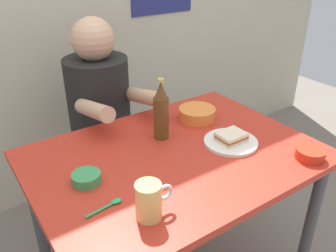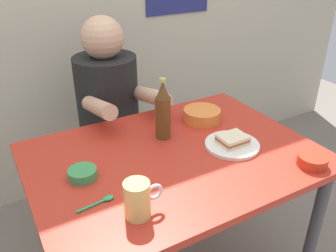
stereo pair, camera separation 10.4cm
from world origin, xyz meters
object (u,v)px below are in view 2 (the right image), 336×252
(person_seated, at_px, (108,96))
(sauce_bowl_chili, at_px, (312,160))
(dining_table, at_px, (174,173))
(beer_bottle, at_px, (163,112))
(stool, at_px, (113,162))
(beer_mug, at_px, (138,199))
(sandwich, at_px, (233,140))
(plate_orange, at_px, (232,145))

(person_seated, height_order, sauce_bowl_chili, person_seated)
(dining_table, bearing_deg, beer_bottle, 79.05)
(stool, bearing_deg, person_seated, -90.00)
(dining_table, distance_m, person_seated, 0.63)
(dining_table, distance_m, beer_mug, 0.39)
(beer_bottle, height_order, sauce_bowl_chili, beer_bottle)
(person_seated, xyz_separation_m, beer_mug, (-0.23, -0.86, 0.03))
(person_seated, xyz_separation_m, beer_bottle, (0.06, -0.48, 0.09))
(stool, xyz_separation_m, sandwich, (0.27, -0.70, 0.42))
(beer_bottle, bearing_deg, beer_mug, -127.69)
(beer_mug, xyz_separation_m, beer_bottle, (0.30, 0.38, 0.06))
(person_seated, relative_size, sandwich, 6.54)
(stool, xyz_separation_m, beer_mug, (-0.23, -0.87, 0.45))
(sandwich, distance_m, beer_mug, 0.53)
(sandwich, relative_size, beer_mug, 0.87)
(person_seated, relative_size, plate_orange, 3.27)
(sandwich, height_order, beer_bottle, beer_bottle)
(plate_orange, bearing_deg, sauce_bowl_chili, -55.59)
(plate_orange, xyz_separation_m, sauce_bowl_chili, (0.17, -0.25, 0.02))
(stool, height_order, sandwich, sandwich)
(stool, distance_m, beer_bottle, 0.71)
(sauce_bowl_chili, bearing_deg, stool, 114.83)
(stool, distance_m, beer_mug, 1.01)
(person_seated, xyz_separation_m, sandwich, (0.27, -0.69, 0.01))
(beer_mug, bearing_deg, person_seated, 74.81)
(dining_table, distance_m, sandwich, 0.27)
(dining_table, bearing_deg, sandwich, -16.06)
(beer_bottle, xyz_separation_m, sauce_bowl_chili, (0.38, -0.46, -0.10))
(person_seated, bearing_deg, sandwich, -68.76)
(dining_table, relative_size, sauce_bowl_chili, 10.00)
(plate_orange, distance_m, beer_bottle, 0.31)
(plate_orange, relative_size, sandwich, 2.00)
(sandwich, bearing_deg, beer_mug, -160.44)
(beer_mug, relative_size, sauce_bowl_chili, 1.15)
(sandwich, bearing_deg, plate_orange, -90.00)
(plate_orange, xyz_separation_m, beer_bottle, (-0.20, 0.21, 0.11))
(person_seated, height_order, plate_orange, person_seated)
(person_seated, height_order, sandwich, person_seated)
(sandwich, bearing_deg, beer_bottle, 134.89)
(person_seated, bearing_deg, beer_mug, -105.19)
(beer_mug, bearing_deg, plate_orange, 19.56)
(person_seated, height_order, beer_bottle, person_seated)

